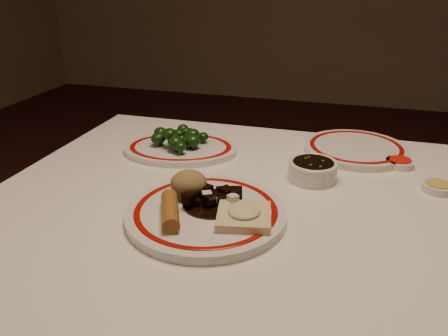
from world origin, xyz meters
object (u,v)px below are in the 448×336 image
at_px(main_plate, 206,213).
at_px(fried_wonton, 244,215).
at_px(broccoli_plate, 181,149).
at_px(dining_table, 278,244).
at_px(stirfry_heap, 214,198).
at_px(spring_roll, 170,210).
at_px(rice_mound, 189,183).
at_px(broccoli_pile, 180,137).
at_px(soy_bowl, 313,171).

distance_m(main_plate, fried_wonton, 0.08).
distance_m(fried_wonton, broccoli_plate, 0.39).
xyz_separation_m(dining_table, broccoli_plate, (-0.29, 0.21, 0.10)).
distance_m(stirfry_heap, broccoli_plate, 0.32).
bearing_deg(stirfry_heap, dining_table, 27.10).
xyz_separation_m(fried_wonton, broccoli_plate, (-0.24, 0.31, -0.02)).
distance_m(dining_table, spring_roll, 0.25).
distance_m(dining_table, main_plate, 0.18).
relative_size(main_plate, fried_wonton, 3.22).
relative_size(rice_mound, fried_wonton, 0.65).
relative_size(fried_wonton, stirfry_heap, 0.97).
distance_m(fried_wonton, broccoli_pile, 0.39).
relative_size(main_plate, rice_mound, 4.97).
xyz_separation_m(rice_mound, fried_wonton, (0.13, -0.06, -0.02)).
bearing_deg(broccoli_pile, fried_wonton, -52.17).
distance_m(dining_table, stirfry_heap, 0.18).
xyz_separation_m(spring_roll, broccoli_pile, (-0.11, 0.34, 0.01)).
distance_m(spring_roll, broccoli_pile, 0.36).
bearing_deg(rice_mound, spring_roll, -91.01).
height_order(stirfry_heap, broccoli_plate, stirfry_heap).
height_order(main_plate, broccoli_pile, broccoli_pile).
height_order(rice_mound, spring_roll, rice_mound).
bearing_deg(soy_bowl, fried_wonton, -111.82).
distance_m(dining_table, broccoli_plate, 0.37).
bearing_deg(dining_table, stirfry_heap, -152.90).
distance_m(stirfry_heap, soy_bowl, 0.26).
bearing_deg(main_plate, broccoli_pile, 119.39).
height_order(dining_table, broccoli_pile, broccoli_pile).
height_order(fried_wonton, soy_bowl, fried_wonton).
bearing_deg(rice_mound, main_plate, -41.84).
distance_m(fried_wonton, stirfry_heap, 0.08).
xyz_separation_m(rice_mound, spring_roll, (-0.00, -0.09, -0.01)).
xyz_separation_m(main_plate, fried_wonton, (0.08, -0.02, 0.02)).
bearing_deg(fried_wonton, stirfry_heap, 148.23).
relative_size(fried_wonton, broccoli_pile, 0.76).
relative_size(stirfry_heap, soy_bowl, 1.08).
xyz_separation_m(spring_roll, stirfry_heap, (0.06, 0.07, -0.00)).
bearing_deg(broccoli_plate, soy_bowl, -11.52).
xyz_separation_m(dining_table, main_plate, (-0.13, -0.09, 0.10)).
bearing_deg(dining_table, broccoli_plate, 144.54).
distance_m(spring_roll, fried_wonton, 0.13).
bearing_deg(broccoli_plate, fried_wonton, -52.15).
height_order(main_plate, spring_roll, spring_roll).
xyz_separation_m(broccoli_pile, soy_bowl, (0.34, -0.07, -0.02)).
distance_m(rice_mound, broccoli_plate, 0.28).
height_order(rice_mound, broccoli_pile, rice_mound).
relative_size(main_plate, stirfry_heap, 3.10).
bearing_deg(fried_wonton, broccoli_plate, 127.85).
relative_size(rice_mound, broccoli_plate, 0.22).
relative_size(main_plate, broccoli_pile, 2.46).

